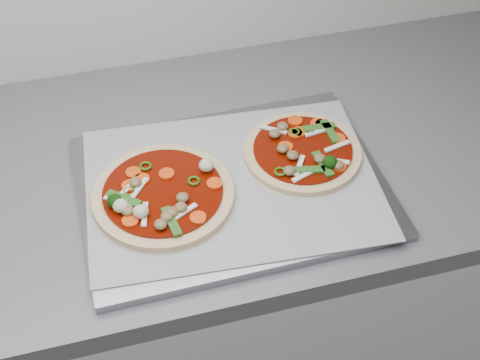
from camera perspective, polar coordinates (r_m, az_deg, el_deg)
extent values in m
cube|color=silver|center=(1.51, -17.95, -14.08)|extent=(3.60, 0.60, 0.86)
cube|color=gray|center=(1.08, -0.70, -0.58)|extent=(0.49, 0.36, 0.02)
cube|color=#9A9A9F|center=(1.07, -0.70, -0.25)|extent=(0.48, 0.37, 0.00)
cylinder|color=tan|center=(1.05, -6.57, -1.28)|extent=(0.29, 0.29, 0.01)
cylinder|color=#620E03|center=(1.04, -6.60, -0.97)|extent=(0.24, 0.24, 0.00)
cylinder|color=#EA4C1A|center=(1.00, -3.60, -3.22)|extent=(0.03, 0.03, 0.00)
ellipsoid|color=beige|center=(1.06, -2.90, 1.26)|extent=(0.03, 0.03, 0.02)
cylinder|color=#EA4C1A|center=(1.06, -6.28, 0.54)|extent=(0.03, 0.03, 0.00)
cube|color=silver|center=(1.05, -8.61, -0.71)|extent=(0.04, 0.04, 0.00)
cube|color=silver|center=(1.05, -9.53, -0.67)|extent=(0.04, 0.04, 0.00)
torus|color=#2A530C|center=(1.05, -8.84, -0.38)|extent=(0.02, 0.02, 0.00)
torus|color=#2A530C|center=(1.05, -3.96, -0.06)|extent=(0.02, 0.02, 0.00)
cylinder|color=#EA4C1A|center=(1.06, -8.36, 0.08)|extent=(0.03, 0.03, 0.00)
cylinder|color=#EA4C1A|center=(1.04, -10.72, -1.53)|extent=(0.04, 0.04, 0.00)
cylinder|color=#EA4C1A|center=(1.07, -9.09, 0.64)|extent=(0.04, 0.04, 0.00)
ellipsoid|color=brown|center=(1.05, -8.93, -0.19)|extent=(0.03, 0.03, 0.01)
ellipsoid|color=#10330A|center=(1.02, -10.67, -1.77)|extent=(0.03, 0.03, 0.02)
ellipsoid|color=brown|center=(1.02, -4.93, -1.50)|extent=(0.03, 0.03, 0.01)
torus|color=#2A530C|center=(1.04, -9.44, -0.97)|extent=(0.03, 0.03, 0.00)
cube|color=#2A611F|center=(0.99, -5.87, -3.51)|extent=(0.02, 0.06, 0.00)
cube|color=silver|center=(1.01, -8.13, -2.93)|extent=(0.02, 0.05, 0.00)
torus|color=#2A530C|center=(1.08, -8.07, 1.19)|extent=(0.02, 0.02, 0.00)
ellipsoid|color=brown|center=(1.01, -9.55, -2.60)|extent=(0.03, 0.03, 0.01)
cube|color=#2A611F|center=(1.03, -9.91, -1.59)|extent=(0.05, 0.05, 0.00)
cylinder|color=#EA4C1A|center=(1.05, -9.41, -0.48)|extent=(0.04, 0.04, 0.00)
ellipsoid|color=beige|center=(1.00, -8.46, -2.68)|extent=(0.03, 0.03, 0.02)
ellipsoid|color=brown|center=(1.01, -5.07, -2.34)|extent=(0.02, 0.02, 0.01)
cube|color=silver|center=(1.03, -10.34, -1.77)|extent=(0.04, 0.03, 0.00)
ellipsoid|color=beige|center=(1.01, -10.15, -2.18)|extent=(0.03, 0.03, 0.02)
ellipsoid|color=brown|center=(0.99, -6.79, -3.78)|extent=(0.03, 0.03, 0.01)
cube|color=silver|center=(1.00, -4.82, -2.78)|extent=(0.05, 0.03, 0.00)
cylinder|color=#EA4C1A|center=(1.00, -9.34, -3.45)|extent=(0.03, 0.03, 0.00)
ellipsoid|color=brown|center=(1.00, -6.25, -3.09)|extent=(0.02, 0.02, 0.01)
torus|color=#2A530C|center=(1.04, -10.75, -1.46)|extent=(0.03, 0.03, 0.00)
cylinder|color=#EA4C1A|center=(1.04, -2.19, -0.29)|extent=(0.03, 0.03, 0.00)
ellipsoid|color=brown|center=(1.00, -5.84, -2.75)|extent=(0.03, 0.03, 0.01)
cylinder|color=tan|center=(1.12, 5.35, 2.38)|extent=(0.21, 0.21, 0.01)
cylinder|color=#620E03|center=(1.11, 5.37, 2.64)|extent=(0.18, 0.18, 0.00)
cube|color=silver|center=(1.12, 8.30, 2.87)|extent=(0.05, 0.02, 0.00)
ellipsoid|color=brown|center=(1.12, 2.99, 3.97)|extent=(0.02, 0.02, 0.01)
cylinder|color=#EA4C1A|center=(1.14, 5.06, 4.11)|extent=(0.04, 0.04, 0.00)
cylinder|color=#EA4C1A|center=(1.11, 3.91, 2.84)|extent=(0.03, 0.03, 0.00)
cylinder|color=#EA4C1A|center=(1.13, 8.36, 3.53)|extent=(0.03, 0.03, 0.00)
cube|color=#2A611F|center=(1.15, 6.72, 4.47)|extent=(0.06, 0.02, 0.00)
torus|color=#2A530C|center=(1.14, 4.63, 4.10)|extent=(0.03, 0.03, 0.00)
cube|color=#2A611F|center=(1.07, 5.72, 0.85)|extent=(0.06, 0.03, 0.00)
ellipsoid|color=brown|center=(1.10, 3.66, 2.70)|extent=(0.03, 0.03, 0.01)
torus|color=#2A530C|center=(1.06, 3.45, 0.72)|extent=(0.03, 0.03, 0.00)
ellipsoid|color=brown|center=(1.14, 3.65, 4.59)|extent=(0.02, 0.02, 0.01)
cube|color=silver|center=(1.08, 5.09, 1.23)|extent=(0.03, 0.04, 0.00)
ellipsoid|color=brown|center=(1.08, 8.36, 1.29)|extent=(0.03, 0.03, 0.01)
ellipsoid|color=brown|center=(1.09, 4.52, 2.13)|extent=(0.02, 0.02, 0.01)
cylinder|color=#EA4C1A|center=(1.16, 6.63, 4.80)|extent=(0.03, 0.03, 0.00)
cylinder|color=#EA4C1A|center=(1.16, 7.06, 4.75)|extent=(0.03, 0.03, 0.00)
cylinder|color=#EA4C1A|center=(1.13, 4.71, 4.01)|extent=(0.03, 0.03, 0.00)
cube|color=silver|center=(1.06, 5.56, 0.44)|extent=(0.05, 0.02, 0.00)
ellipsoid|color=brown|center=(1.06, 4.23, 0.81)|extent=(0.03, 0.03, 0.01)
cube|color=silver|center=(1.14, 2.86, 4.31)|extent=(0.04, 0.03, 0.00)
cylinder|color=#EA4C1A|center=(1.16, 4.74, 5.05)|extent=(0.03, 0.03, 0.00)
torus|color=#2A530C|center=(1.14, 5.94, 4.20)|extent=(0.02, 0.02, 0.00)
cylinder|color=#EA4C1A|center=(1.08, 8.39, 1.19)|extent=(0.03, 0.03, 0.00)
ellipsoid|color=brown|center=(1.09, 6.84, 1.83)|extent=(0.02, 0.02, 0.01)
cube|color=#2A611F|center=(1.14, 7.68, 4.12)|extent=(0.02, 0.06, 0.00)
cube|color=silver|center=(1.14, 6.67, 4.11)|extent=(0.05, 0.01, 0.00)
ellipsoid|color=#10330A|center=(1.08, 7.71, 1.53)|extent=(0.03, 0.03, 0.02)
cube|color=silver|center=(1.09, 8.08, 1.66)|extent=(0.05, 0.03, 0.00)
cube|color=#2A611F|center=(1.08, 7.08, 1.37)|extent=(0.02, 0.06, 0.00)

